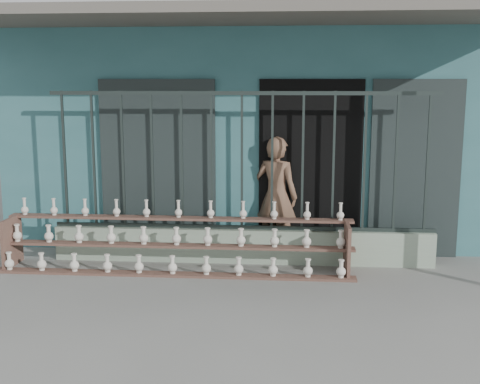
{
  "coord_description": "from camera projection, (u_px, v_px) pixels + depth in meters",
  "views": [
    {
      "loc": [
        0.58,
        -6.39,
        2.33
      ],
      "look_at": [
        0.0,
        1.0,
        1.0
      ],
      "focal_mm": 45.0,
      "sensor_mm": 36.0,
      "label": 1
    }
  ],
  "objects": [
    {
      "name": "workshop_building",
      "position": [
        255.0,
        125.0,
        10.59
      ],
      "size": [
        7.4,
        6.6,
        3.21
      ],
      "color": "#316468",
      "rests_on": "ground"
    },
    {
      "name": "shelf_rack",
      "position": [
        176.0,
        243.0,
        7.59
      ],
      "size": [
        4.5,
        0.68,
        0.85
      ],
      "color": "brown",
      "rests_on": "ground"
    },
    {
      "name": "ground",
      "position": [
        233.0,
        296.0,
        6.72
      ],
      "size": [
        60.0,
        60.0,
        0.0
      ],
      "primitive_type": "plane",
      "color": "slate"
    },
    {
      "name": "elderly_woman",
      "position": [
        276.0,
        196.0,
        8.2
      ],
      "size": [
        0.7,
        0.59,
        1.64
      ],
      "primitive_type": "imported",
      "rotation": [
        0.0,
        0.0,
        2.76
      ],
      "color": "brown",
      "rests_on": "ground"
    },
    {
      "name": "security_fence",
      "position": [
        242.0,
        161.0,
        7.76
      ],
      "size": [
        5.0,
        0.04,
        1.8
      ],
      "color": "#283330",
      "rests_on": "parapet_wall"
    },
    {
      "name": "parapet_wall",
      "position": [
        242.0,
        246.0,
        7.96
      ],
      "size": [
        5.0,
        0.2,
        0.45
      ],
      "primitive_type": "cube",
      "color": "#8DA18A",
      "rests_on": "ground"
    }
  ]
}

